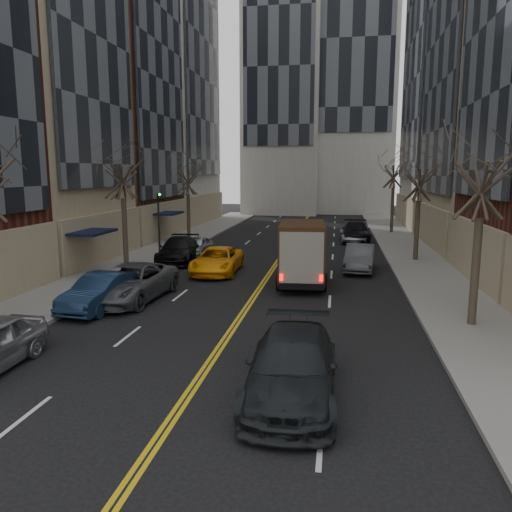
% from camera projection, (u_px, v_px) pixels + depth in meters
% --- Properties ---
extents(ground, '(160.00, 160.00, 0.00)m').
position_uv_depth(ground, '(129.00, 483.00, 9.37)').
color(ground, black).
rests_on(ground, ground).
extents(sidewalk_left, '(4.00, 66.00, 0.15)m').
position_uv_depth(sidewalk_left, '(163.00, 249.00, 37.05)').
color(sidewalk_left, slate).
rests_on(sidewalk_left, ground).
extents(sidewalk_right, '(4.00, 66.00, 0.15)m').
position_uv_depth(sidewalk_right, '(414.00, 256.00, 34.20)').
color(sidewalk_right, slate).
rests_on(sidewalk_right, ground).
extents(streetwall_left, '(14.00, 49.50, 36.00)m').
position_uv_depth(streetwall_left, '(85.00, 46.00, 39.40)').
color(streetwall_left, '#562319').
rests_on(streetwall_left, ground).
extents(tree_lf_mid, '(3.20, 3.20, 8.91)m').
position_uv_depth(tree_lf_mid, '(122.00, 157.00, 29.12)').
color(tree_lf_mid, '#382D23').
rests_on(tree_lf_mid, sidewalk_left).
extents(tree_lf_far, '(3.20, 3.20, 8.12)m').
position_uv_depth(tree_lf_far, '(187.00, 168.00, 41.86)').
color(tree_lf_far, '#382D23').
rests_on(tree_lf_far, sidewalk_left).
extents(tree_rt_near, '(3.20, 3.20, 8.71)m').
position_uv_depth(tree_rt_near, '(484.00, 152.00, 17.59)').
color(tree_rt_near, '#382D23').
rests_on(tree_rt_near, sidewalk_right).
extents(tree_rt_mid, '(3.20, 3.20, 8.32)m').
position_uv_depth(tree_rt_mid, '(420.00, 165.00, 31.26)').
color(tree_rt_mid, '#382D23').
rests_on(tree_rt_mid, sidewalk_right).
extents(tree_rt_far, '(3.20, 3.20, 9.11)m').
position_uv_depth(tree_rt_far, '(394.00, 161.00, 45.76)').
color(tree_rt_far, '#382D23').
rests_on(tree_rt_far, sidewalk_right).
extents(traffic_signal, '(0.29, 0.26, 4.70)m').
position_uv_depth(traffic_signal, '(159.00, 219.00, 31.47)').
color(traffic_signal, black).
rests_on(traffic_signal, sidewalk_left).
extents(ups_truck, '(2.70, 6.02, 3.23)m').
position_uv_depth(ups_truck, '(302.00, 253.00, 25.70)').
color(ups_truck, black).
rests_on(ups_truck, ground).
extents(observer_sedan, '(2.39, 5.64, 1.62)m').
position_uv_depth(observer_sedan, '(292.00, 367.00, 12.84)').
color(observer_sedan, black).
rests_on(observer_sedan, ground).
extents(taxi, '(2.57, 5.32, 1.46)m').
position_uv_depth(taxi, '(217.00, 260.00, 28.59)').
color(taxi, '#FFA70A').
rests_on(taxi, ground).
extents(pedestrian, '(0.50, 0.70, 1.78)m').
position_uv_depth(pedestrian, '(312.00, 262.00, 27.10)').
color(pedestrian, black).
rests_on(pedestrian, ground).
extents(parked_lf_b, '(2.06, 4.70, 1.50)m').
position_uv_depth(parked_lf_b, '(101.00, 292.00, 21.10)').
color(parked_lf_b, '#13233C').
rests_on(parked_lf_b, ground).
extents(parked_lf_c, '(3.10, 6.01, 1.62)m').
position_uv_depth(parked_lf_c, '(130.00, 283.00, 22.52)').
color(parked_lf_c, '#4E5156').
rests_on(parked_lf_c, ground).
extents(parked_lf_d, '(2.82, 5.63, 1.57)m').
position_uv_depth(parked_lf_d, '(178.00, 250.00, 32.06)').
color(parked_lf_d, black).
rests_on(parked_lf_d, ground).
extents(parked_lf_e, '(1.70, 3.92, 1.32)m').
position_uv_depth(parked_lf_e, '(197.00, 246.00, 34.65)').
color(parked_lf_e, '#A4A8AC').
rests_on(parked_lf_e, ground).
extents(parked_rt_a, '(2.01, 4.72, 1.51)m').
position_uv_depth(parked_rt_a, '(360.00, 258.00, 29.28)').
color(parked_rt_a, '#4B4E53').
rests_on(parked_rt_a, ground).
extents(parked_rt_b, '(2.25, 4.66, 1.28)m').
position_uv_depth(parked_rt_b, '(353.00, 235.00, 40.97)').
color(parked_rt_b, '#B3B5BC').
rests_on(parked_rt_b, ground).
extents(parked_rt_c, '(2.38, 5.71, 1.65)m').
position_uv_depth(parked_rt_c, '(356.00, 232.00, 41.52)').
color(parked_rt_c, black).
rests_on(parked_rt_c, ground).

